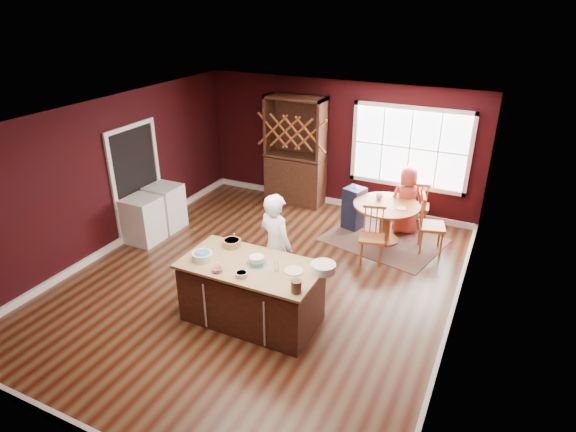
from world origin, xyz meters
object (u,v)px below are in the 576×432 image
at_px(layer_cake, 257,260).
at_px(chair_south, 372,236).
at_px(toddler, 354,188).
at_px(washer, 143,220).
at_px(seated_woman, 406,200).
at_px(chair_north, 418,204).
at_px(high_chair, 354,207).
at_px(baker, 276,247).
at_px(dryer, 165,207).
at_px(hutch, 295,151).
at_px(chair_east, 432,224).
at_px(kitchen_island, 252,294).
at_px(dining_table, 386,215).

xyz_separation_m(layer_cake, chair_south, (0.97, 2.29, -0.48)).
xyz_separation_m(toddler, washer, (-3.32, -2.33, -0.38)).
bearing_deg(seated_woman, layer_cake, 43.81).
relative_size(chair_north, washer, 1.17).
bearing_deg(layer_cake, high_chair, 85.59).
bearing_deg(high_chair, chair_north, 44.18).
distance_m(baker, washer, 3.12).
distance_m(seated_woman, dryer, 4.71).
distance_m(toddler, hutch, 1.71).
distance_m(chair_east, seated_woman, 0.83).
xyz_separation_m(chair_east, toddler, (-1.60, 0.39, 0.26)).
relative_size(toddler, washer, 0.30).
height_order(chair_south, chair_north, chair_north).
relative_size(kitchen_island, chair_east, 1.77).
relative_size(layer_cake, chair_south, 0.28).
bearing_deg(layer_cake, hutch, 107.92).
bearing_deg(toddler, layer_cake, -93.62).
distance_m(kitchen_island, dryer, 3.55).
bearing_deg(chair_north, seated_woman, 51.41).
bearing_deg(high_chair, baker, -78.07).
xyz_separation_m(chair_south, dryer, (-4.07, -0.47, -0.06)).
distance_m(dining_table, chair_east, 0.85).
bearing_deg(chair_south, baker, -135.57).
relative_size(dining_table, high_chair, 1.39).
height_order(kitchen_island, dryer, kitchen_island).
bearing_deg(chair_east, dryer, 89.63).
bearing_deg(dryer, chair_east, 14.79).
xyz_separation_m(kitchen_island, layer_cake, (0.08, 0.04, 0.54)).
height_order(high_chair, washer, high_chair).
distance_m(dining_table, seated_woman, 0.59).
relative_size(kitchen_island, layer_cake, 6.79).
bearing_deg(dining_table, toddler, 154.98).
xyz_separation_m(dining_table, seated_woman, (0.25, 0.52, 0.13)).
relative_size(layer_cake, chair_east, 0.26).
bearing_deg(dining_table, high_chair, 158.99).
xyz_separation_m(high_chair, toddler, (-0.04, 0.08, 0.37)).
bearing_deg(dryer, dining_table, 18.18).
distance_m(baker, high_chair, 2.82).
height_order(layer_cake, high_chair, layer_cake).
xyz_separation_m(chair_south, high_chair, (-0.71, 1.14, -0.06)).
bearing_deg(chair_north, chair_east, 108.60).
bearing_deg(washer, hutch, 59.02).
bearing_deg(baker, dryer, -1.48).
bearing_deg(hutch, toddler, -21.49).
height_order(baker, high_chair, baker).
distance_m(baker, layer_cake, 0.68).
height_order(kitchen_island, washer, kitchen_island).
height_order(chair_south, high_chair, chair_south).
bearing_deg(washer, seated_woman, 30.04).
distance_m(chair_east, washer, 5.30).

